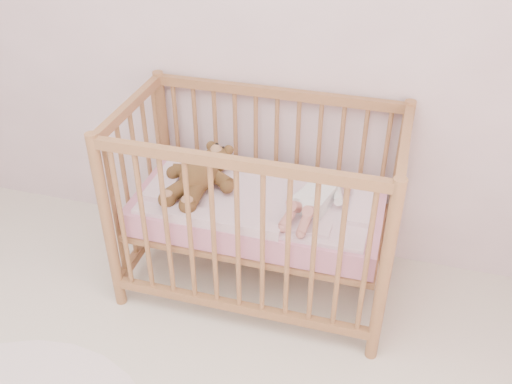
% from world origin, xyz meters
% --- Properties ---
extents(wall_back, '(4.00, 0.02, 2.70)m').
position_xyz_m(wall_back, '(0.00, 2.00, 1.35)').
color(wall_back, silver).
rests_on(wall_back, floor).
extents(crib, '(1.36, 0.76, 1.00)m').
position_xyz_m(crib, '(0.27, 1.60, 0.50)').
color(crib, '#9F6643').
rests_on(crib, floor).
extents(mattress, '(1.22, 0.62, 0.13)m').
position_xyz_m(mattress, '(0.27, 1.60, 0.49)').
color(mattress, pink).
rests_on(mattress, crib).
extents(blanket, '(1.10, 0.58, 0.06)m').
position_xyz_m(blanket, '(0.27, 1.60, 0.56)').
color(blanket, pink).
rests_on(blanket, mattress).
extents(baby, '(0.36, 0.56, 0.12)m').
position_xyz_m(baby, '(0.56, 1.58, 0.64)').
color(baby, white).
rests_on(baby, blanket).
extents(teddy_bear, '(0.47, 0.60, 0.15)m').
position_xyz_m(teddy_bear, '(-0.03, 1.58, 0.65)').
color(teddy_bear, brown).
rests_on(teddy_bear, blanket).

